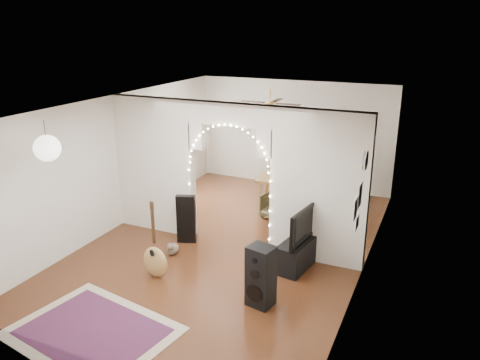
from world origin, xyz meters
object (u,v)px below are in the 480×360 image
at_px(acoustic_guitar, 155,250).
at_px(bookcase, 298,169).
at_px(dining_table, 286,181).
at_px(floor_speaker, 261,276).
at_px(dining_chair_right, 302,202).
at_px(media_console, 298,253).
at_px(dining_chair_left, 278,206).

relative_size(acoustic_guitar, bookcase, 0.83).
bearing_deg(dining_table, floor_speaker, -84.04).
distance_m(acoustic_guitar, dining_chair_right, 3.92).
relative_size(acoustic_guitar, floor_speaker, 1.19).
xyz_separation_m(acoustic_guitar, media_console, (2.05, 1.32, -0.25)).
relative_size(dining_table, dining_chair_left, 2.12).
height_order(floor_speaker, media_console, floor_speaker).
bearing_deg(media_console, acoustic_guitar, -138.34).
bearing_deg(floor_speaker, media_console, 95.32).
distance_m(acoustic_guitar, dining_chair_left, 3.35).
xyz_separation_m(dining_chair_left, dining_chair_right, (0.41, 0.46, -0.02)).
bearing_deg(floor_speaker, dining_chair_left, 117.64).
bearing_deg(media_console, bookcase, 116.75).
distance_m(floor_speaker, bookcase, 4.79).
bearing_deg(acoustic_guitar, dining_table, 99.76).
relative_size(acoustic_guitar, dining_chair_right, 2.02).
height_order(floor_speaker, dining_table, floor_speaker).
relative_size(media_console, dining_chair_right, 1.77).
bearing_deg(dining_chair_left, acoustic_guitar, -96.30).
bearing_deg(dining_chair_left, floor_speaker, -63.49).
relative_size(floor_speaker, dining_chair_right, 1.69).
bearing_deg(media_console, floor_speaker, -87.99).
relative_size(floor_speaker, bookcase, 0.70).
bearing_deg(dining_table, acoustic_guitar, -112.38).
height_order(floor_speaker, dining_chair_right, floor_speaker).
bearing_deg(dining_chair_right, acoustic_guitar, -103.14).
distance_m(dining_chair_left, dining_chair_right, 0.62).
relative_size(dining_table, dining_chair_right, 2.30).
distance_m(media_console, dining_table, 2.66).
xyz_separation_m(bookcase, dining_table, (0.01, -0.94, -0.00)).
distance_m(dining_table, dining_chair_left, 0.67).
xyz_separation_m(floor_speaker, bookcase, (-0.90, 4.69, 0.21)).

